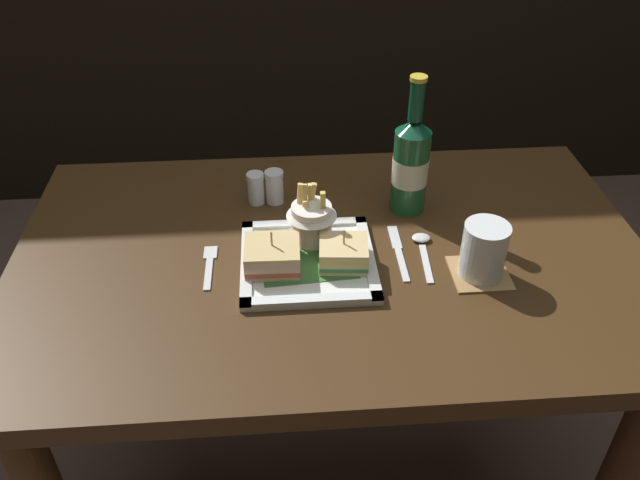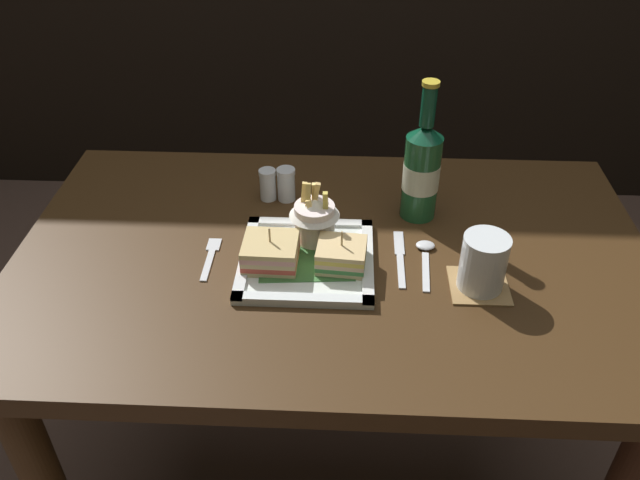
# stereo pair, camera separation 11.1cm
# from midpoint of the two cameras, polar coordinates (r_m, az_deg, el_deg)

# --- Properties ---
(dining_table) EXTENTS (1.17, 0.72, 0.73)m
(dining_table) POSITION_cam_midpoint_polar(r_m,az_deg,el_deg) (1.25, 3.64, -5.65)
(dining_table) COLOR #3D2612
(dining_table) RESTS_ON ground_plane
(square_plate) EXTENTS (0.24, 0.24, 0.02)m
(square_plate) POSITION_cam_midpoint_polar(r_m,az_deg,el_deg) (1.14, 1.58, -1.90)
(square_plate) COLOR white
(square_plate) RESTS_ON dining_table
(sandwich_half_left) EXTENTS (0.10, 0.09, 0.08)m
(sandwich_half_left) POSITION_cam_midpoint_polar(r_m,az_deg,el_deg) (1.12, -1.58, -1.20)
(sandwich_half_left) COLOR tan
(sandwich_half_left) RESTS_ON square_plate
(sandwich_half_right) EXTENTS (0.09, 0.08, 0.07)m
(sandwich_half_right) POSITION_cam_midpoint_polar(r_m,az_deg,el_deg) (1.12, 4.76, -1.46)
(sandwich_half_right) COLOR #DBBF84
(sandwich_half_right) RESTS_ON square_plate
(fries_cup) EXTENTS (0.09, 0.09, 0.12)m
(fries_cup) POSITION_cam_midpoint_polar(r_m,az_deg,el_deg) (1.16, 2.24, 2.08)
(fries_cup) COLOR white
(fries_cup) RESTS_ON square_plate
(beer_bottle) EXTENTS (0.07, 0.07, 0.28)m
(beer_bottle) POSITION_cam_midpoint_polar(r_m,az_deg,el_deg) (1.24, 11.57, 6.08)
(beer_bottle) COLOR #1D5129
(beer_bottle) RESTS_ON dining_table
(drink_coaster) EXTENTS (0.10, 0.10, 0.00)m
(drink_coaster) POSITION_cam_midpoint_polar(r_m,az_deg,el_deg) (1.15, 16.64, -4.02)
(drink_coaster) COLOR #A07947
(drink_coaster) RESTS_ON dining_table
(water_glass) EXTENTS (0.08, 0.08, 0.10)m
(water_glass) POSITION_cam_midpoint_polar(r_m,az_deg,el_deg) (1.12, 17.03, -2.31)
(water_glass) COLOR silver
(water_glass) RESTS_ON dining_table
(fork) EXTENTS (0.02, 0.12, 0.00)m
(fork) POSITION_cam_midpoint_polar(r_m,az_deg,el_deg) (1.17, -7.03, -1.52)
(fork) COLOR silver
(fork) RESTS_ON dining_table
(knife) EXTENTS (0.02, 0.16, 0.00)m
(knife) POSITION_cam_midpoint_polar(r_m,az_deg,el_deg) (1.18, 9.79, -1.51)
(knife) COLOR silver
(knife) RESTS_ON dining_table
(spoon) EXTENTS (0.03, 0.14, 0.01)m
(spoon) POSITION_cam_midpoint_polar(r_m,az_deg,el_deg) (1.19, 12.00, -1.20)
(spoon) COLOR silver
(spoon) RESTS_ON dining_table
(salt_shaker) EXTENTS (0.03, 0.03, 0.07)m
(salt_shaker) POSITION_cam_midpoint_polar(r_m,az_deg,el_deg) (1.31, -2.22, 4.71)
(salt_shaker) COLOR silver
(salt_shaker) RESTS_ON dining_table
(pepper_shaker) EXTENTS (0.04, 0.04, 0.07)m
(pepper_shaker) POSITION_cam_midpoint_polar(r_m,az_deg,el_deg) (1.30, -0.57, 4.73)
(pepper_shaker) COLOR silver
(pepper_shaker) RESTS_ON dining_table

